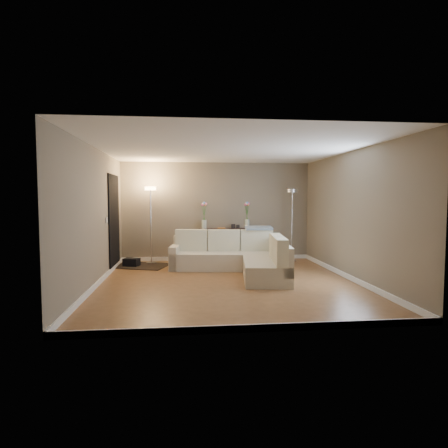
{
  "coord_description": "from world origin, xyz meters",
  "views": [
    {
      "loc": [
        -0.84,
        -7.21,
        1.66
      ],
      "look_at": [
        0.0,
        0.8,
        1.1
      ],
      "focal_mm": 30.0,
      "sensor_mm": 36.0,
      "label": 1
    }
  ],
  "objects": [
    {
      "name": "floor_lamp_unlit",
      "position": [
        1.93,
        2.26,
        1.33
      ],
      "size": [
        0.3,
        0.3,
        1.89
      ],
      "color": "silver",
      "rests_on": "floor"
    },
    {
      "name": "wall_front",
      "position": [
        0.0,
        -2.76,
        1.3
      ],
      "size": [
        5.0,
        0.02,
        2.6
      ],
      "primitive_type": "cube",
      "color": "#786D5C",
      "rests_on": "ground"
    },
    {
      "name": "wall_right",
      "position": [
        2.51,
        0.0,
        1.3
      ],
      "size": [
        0.02,
        5.5,
        2.6
      ],
      "primitive_type": "cube",
      "color": "#786D5C",
      "rests_on": "ground"
    },
    {
      "name": "leaning_mirror",
      "position": [
        0.22,
        2.84,
        1.23
      ],
      "size": [
        0.98,
        0.18,
        0.77
      ],
      "color": "black",
      "rests_on": "console_table"
    },
    {
      "name": "table_decor",
      "position": [
        0.25,
        2.62,
        0.87
      ],
      "size": [
        0.6,
        0.15,
        0.14
      ],
      "color": "orange",
      "rests_on": "console_table"
    },
    {
      "name": "floor",
      "position": [
        0.0,
        0.0,
        -0.01
      ],
      "size": [
        5.0,
        5.5,
        0.01
      ],
      "primitive_type": "cube",
      "color": "brown",
      "rests_on": "ground"
    },
    {
      "name": "sectional_sofa",
      "position": [
        0.39,
        1.05,
        0.33
      ],
      "size": [
        2.65,
        2.76,
        0.9
      ],
      "color": "beige",
      "rests_on": "floor"
    },
    {
      "name": "floor_lamp_lit",
      "position": [
        -1.69,
        2.32,
        1.37
      ],
      "size": [
        0.35,
        0.35,
        1.94
      ],
      "color": "silver",
      "rests_on": "floor"
    },
    {
      "name": "black_bag",
      "position": [
        -2.14,
        1.97,
        0.08
      ],
      "size": [
        0.42,
        0.35,
        0.23
      ],
      "primitive_type": "cube",
      "rotation": [
        0.0,
        0.0,
        -0.32
      ],
      "color": "black",
      "rests_on": "charcoal_rug"
    },
    {
      "name": "baseboard_front",
      "position": [
        0.0,
        -2.73,
        0.05
      ],
      "size": [
        5.0,
        0.03,
        0.1
      ],
      "primitive_type": "cube",
      "color": "white",
      "rests_on": "ground"
    },
    {
      "name": "doorway",
      "position": [
        -2.48,
        1.7,
        1.1
      ],
      "size": [
        0.02,
        1.2,
        2.2
      ],
      "primitive_type": "cube",
      "color": "black",
      "rests_on": "ground"
    },
    {
      "name": "flower_vase_right",
      "position": [
        0.83,
        2.74,
        1.14
      ],
      "size": [
        0.17,
        0.14,
        0.73
      ],
      "color": "silver",
      "rests_on": "console_table"
    },
    {
      "name": "ceiling",
      "position": [
        0.0,
        0.0,
        2.6
      ],
      "size": [
        5.0,
        5.5,
        0.01
      ],
      "primitive_type": "cube",
      "color": "white",
      "rests_on": "ground"
    },
    {
      "name": "switch_plate",
      "position": [
        -2.48,
        0.85,
        1.2
      ],
      "size": [
        0.02,
        0.08,
        0.12
      ],
      "primitive_type": "cube",
      "color": "white",
      "rests_on": "ground"
    },
    {
      "name": "throw_blanket",
      "position": [
        0.92,
        1.62,
        0.94
      ],
      "size": [
        0.67,
        0.43,
        0.09
      ],
      "primitive_type": "cube",
      "rotation": [
        0.1,
        0.0,
        -0.08
      ],
      "color": "gray",
      "rests_on": "sectional_sofa"
    },
    {
      "name": "flower_vase_left",
      "position": [
        -0.34,
        2.58,
        1.14
      ],
      "size": [
        0.17,
        0.14,
        0.73
      ],
      "color": "silver",
      "rests_on": "console_table"
    },
    {
      "name": "baseboard_left",
      "position": [
        -2.48,
        0.0,
        0.05
      ],
      "size": [
        0.03,
        5.5,
        0.1
      ],
      "primitive_type": "cube",
      "color": "white",
      "rests_on": "ground"
    },
    {
      "name": "wall_left",
      "position": [
        -2.51,
        0.0,
        1.3
      ],
      "size": [
        0.02,
        5.5,
        2.6
      ],
      "primitive_type": "cube",
      "color": "#786D5C",
      "rests_on": "ground"
    },
    {
      "name": "charcoal_rug",
      "position": [
        -1.91,
        2.0,
        0.01
      ],
      "size": [
        1.5,
        1.3,
        0.02
      ],
      "primitive_type": "cube",
      "rotation": [
        0.0,
        0.0,
        -0.32
      ],
      "color": "black",
      "rests_on": "floor"
    },
    {
      "name": "baseboard_right",
      "position": [
        2.48,
        0.0,
        0.05
      ],
      "size": [
        0.03,
        5.5,
        0.1
      ],
      "primitive_type": "cube",
      "color": "white",
      "rests_on": "ground"
    },
    {
      "name": "baseboard_back",
      "position": [
        0.0,
        2.73,
        0.05
      ],
      "size": [
        5.0,
        0.03,
        0.1
      ],
      "primitive_type": "cube",
      "color": "white",
      "rests_on": "ground"
    },
    {
      "name": "wall_back",
      "position": [
        0.0,
        2.76,
        1.3
      ],
      "size": [
        5.0,
        0.02,
        2.6
      ],
      "primitive_type": "cube",
      "color": "#786D5C",
      "rests_on": "ground"
    },
    {
      "name": "console_table",
      "position": [
        0.15,
        2.66,
        0.48
      ],
      "size": [
        1.43,
        0.56,
        0.86
      ],
      "color": "black",
      "rests_on": "floor"
    }
  ]
}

